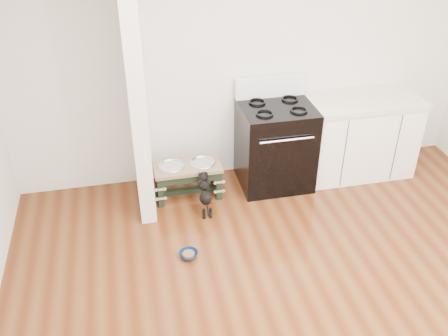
{
  "coord_description": "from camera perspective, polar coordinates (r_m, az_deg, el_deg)",
  "views": [
    {
      "loc": [
        -1.29,
        -2.28,
        3.13
      ],
      "look_at": [
        -0.41,
        1.74,
        0.53
      ],
      "focal_mm": 40.0,
      "sensor_mm": 36.0,
      "label": 1
    }
  ],
  "objects": [
    {
      "name": "puppy",
      "position": [
        5.03,
        -2.2,
        -2.84
      ],
      "size": [
        0.12,
        0.36,
        0.43
      ],
      "color": "black",
      "rests_on": "ground"
    },
    {
      "name": "cabinet_run",
      "position": [
        5.78,
        15.12,
        3.54
      ],
      "size": [
        1.24,
        0.64,
        0.91
      ],
      "color": "white",
      "rests_on": "ground"
    },
    {
      "name": "oven_range",
      "position": [
        5.4,
        5.86,
        2.72
      ],
      "size": [
        0.76,
        0.69,
        1.14
      ],
      "color": "black",
      "rests_on": "ground"
    },
    {
      "name": "dog_feeder",
      "position": [
        5.26,
        -4.18,
        -0.67
      ],
      "size": [
        0.7,
        0.37,
        0.4
      ],
      "color": "black",
      "rests_on": "ground"
    },
    {
      "name": "partition_wall",
      "position": [
        4.73,
        -10.23,
        9.72
      ],
      "size": [
        0.15,
        0.8,
        2.7
      ],
      "primitive_type": "cube",
      "color": "silver",
      "rests_on": "ground"
    },
    {
      "name": "floor_bowl",
      "position": [
        4.63,
        -4.07,
        -9.84
      ],
      "size": [
        0.2,
        0.2,
        0.05
      ],
      "rotation": [
        0.0,
        0.0,
        0.2
      ],
      "color": "navy",
      "rests_on": "ground"
    },
    {
      "name": "room_shell",
      "position": [
        3.02,
        14.71,
        1.21
      ],
      "size": [
        5.0,
        5.0,
        5.0
      ],
      "color": "silver",
      "rests_on": "ground"
    }
  ]
}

